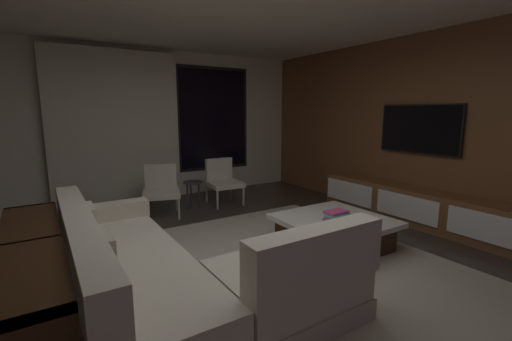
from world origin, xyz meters
The scene contains 13 objects.
floor centered at (0.00, 0.00, 0.00)m, with size 9.20×9.20×0.00m, color #332B26.
back_wall_with_window centered at (-0.06, 3.62, 1.34)m, with size 6.60×0.30×2.70m.
media_wall centered at (3.06, 0.00, 1.35)m, with size 0.12×7.80×2.70m.
area_rug centered at (0.35, -0.10, 0.01)m, with size 3.20×3.80×0.01m, color #ADA391.
sectional_couch centered at (-0.88, -0.08, 0.29)m, with size 1.98×2.50×0.82m.
coffee_table centered at (1.17, 0.12, 0.19)m, with size 1.16×1.16×0.36m.
book_stack_on_coffee_table centered at (1.14, 0.05, 0.41)m, with size 0.29×0.20×0.11m.
accent_chair_near_window centered at (0.97, 2.60, 0.43)m, with size 0.58×0.59×0.78m.
accent_chair_by_curtain centered at (-0.14, 2.52, 0.43)m, with size 0.68×0.69×0.78m.
side_stool centered at (0.40, 2.56, 0.37)m, with size 0.32×0.32×0.46m.
media_console centered at (2.77, 0.05, 0.25)m, with size 0.46×3.10×0.52m.
mounted_tv centered at (2.95, 0.25, 1.35)m, with size 0.05×1.22×0.70m.
console_table_behind_couch centered at (-1.80, 0.05, 0.41)m, with size 0.40×2.10×0.74m.
Camera 1 is at (-1.68, -2.62, 1.60)m, focal length 23.85 mm.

